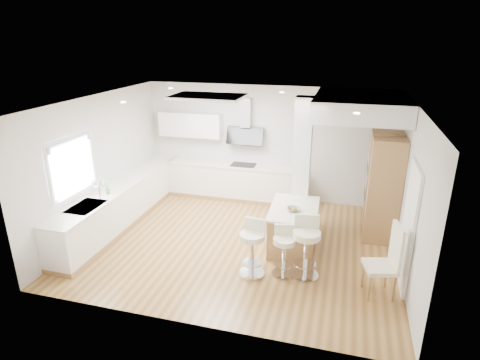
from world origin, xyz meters
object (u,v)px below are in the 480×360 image
(bar_stool_a, at_px, (252,245))
(bar_stool_c, at_px, (306,244))
(dining_chair, at_px, (388,258))
(peninsula, at_px, (293,227))
(bar_stool_b, at_px, (284,248))

(bar_stool_a, relative_size, bar_stool_c, 0.92)
(bar_stool_c, bearing_deg, dining_chair, -17.72)
(bar_stool_a, height_order, dining_chair, dining_chair)
(peninsula, height_order, bar_stool_a, bar_stool_a)
(bar_stool_a, bearing_deg, dining_chair, 5.74)
(bar_stool_c, bearing_deg, bar_stool_b, -178.51)
(bar_stool_a, height_order, bar_stool_b, bar_stool_a)
(peninsula, relative_size, bar_stool_c, 1.28)
(peninsula, relative_size, dining_chair, 1.13)
(bar_stool_a, xyz_separation_m, bar_stool_c, (0.88, 0.19, 0.05))
(peninsula, distance_m, bar_stool_c, 1.03)
(bar_stool_b, distance_m, dining_chair, 1.66)
(bar_stool_c, distance_m, dining_chair, 1.30)
(peninsula, height_order, dining_chair, dining_chair)
(peninsula, height_order, bar_stool_c, bar_stool_c)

